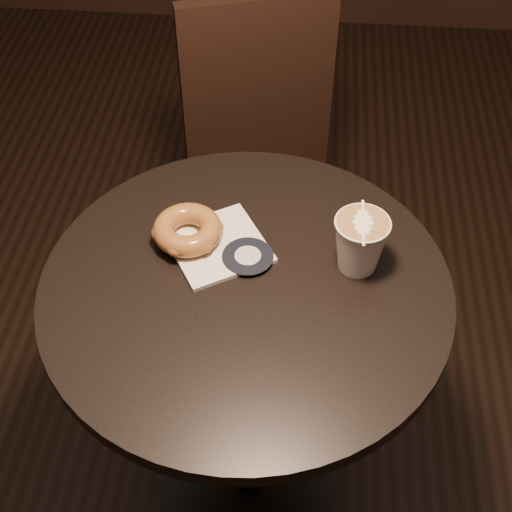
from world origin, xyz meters
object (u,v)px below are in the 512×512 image
object	(u,v)px
doughnut	(188,230)
latte_cup	(360,244)
cafe_table	(247,351)
chair	(264,167)
pastry_bag	(218,245)

from	to	relation	value
doughnut	latte_cup	world-z (taller)	latte_cup
cafe_table	doughnut	size ratio (longest dim) A/B	6.10
cafe_table	chair	bearing A→B (deg)	91.23
cafe_table	pastry_bag	world-z (taller)	pastry_bag
doughnut	chair	bearing A→B (deg)	78.75
cafe_table	pastry_bag	size ratio (longest dim) A/B	4.76
cafe_table	latte_cup	xyz separation A→B (m)	(0.19, 0.06, 0.25)
cafe_table	doughnut	xyz separation A→B (m)	(-0.11, 0.09, 0.23)
cafe_table	chair	world-z (taller)	chair
doughnut	latte_cup	bearing A→B (deg)	-6.14
chair	latte_cup	xyz separation A→B (m)	(0.20, -0.53, 0.29)
pastry_bag	latte_cup	size ratio (longest dim) A/B	1.52
chair	pastry_bag	world-z (taller)	chair
chair	latte_cup	distance (m)	0.63
chair	latte_cup	size ratio (longest dim) A/B	8.87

